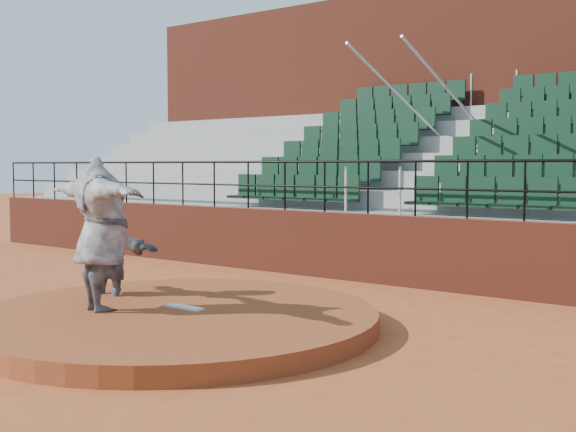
% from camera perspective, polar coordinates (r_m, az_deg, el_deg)
% --- Properties ---
extents(ground, '(90.00, 90.00, 0.00)m').
position_cam_1_polar(ground, '(10.09, -8.78, -8.75)').
color(ground, '#A84F26').
rests_on(ground, ground).
extents(pitchers_mound, '(5.50, 5.50, 0.25)m').
position_cam_1_polar(pitchers_mound, '(10.07, -8.78, -8.05)').
color(pitchers_mound, brown).
rests_on(pitchers_mound, ground).
extents(pitching_rubber, '(0.60, 0.15, 0.03)m').
position_cam_1_polar(pitching_rubber, '(10.14, -8.17, -7.15)').
color(pitching_rubber, white).
rests_on(pitching_rubber, pitchers_mound).
extents(boundary_wall, '(24.00, 0.30, 1.30)m').
position_cam_1_polar(boundary_wall, '(13.87, 6.31, -2.52)').
color(boundary_wall, maroon).
rests_on(boundary_wall, ground).
extents(wall_railing, '(24.04, 0.05, 1.03)m').
position_cam_1_polar(wall_railing, '(13.78, 6.35, 3.19)').
color(wall_railing, black).
rests_on(wall_railing, boundary_wall).
extents(seating_deck, '(24.00, 5.97, 4.63)m').
position_cam_1_polar(seating_deck, '(17.02, 12.70, 1.28)').
color(seating_deck, gray).
rests_on(seating_deck, ground).
extents(press_box_facade, '(24.00, 3.00, 7.10)m').
position_cam_1_polar(press_box_facade, '(20.70, 17.43, 7.50)').
color(press_box_facade, maroon).
rests_on(press_box_facade, ground).
extents(pitcher, '(2.67, 1.30, 2.10)m').
position_cam_1_polar(pitcher, '(10.07, -14.57, -1.38)').
color(pitcher, black).
rests_on(pitcher, pitchers_mound).
extents(fielder, '(1.69, 0.54, 1.82)m').
position_cam_1_polar(fielder, '(11.36, -13.89, -2.73)').
color(fielder, black).
rests_on(fielder, ground).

